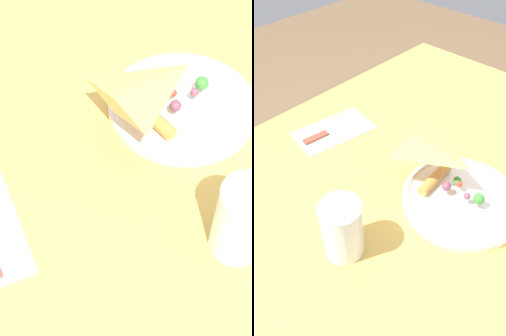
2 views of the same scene
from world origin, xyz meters
The scene contains 4 objects.
ground_plane centered at (0.00, 0.00, 0.00)m, with size 6.00×6.00×0.00m, color brown.
dining_table centered at (0.00, 0.00, 0.66)m, with size 1.13×0.89×0.77m.
plate_pizza centered at (-0.03, -0.11, 0.78)m, with size 0.25×0.25×0.05m.
milk_glass centered at (-0.28, -0.02, 0.82)m, with size 0.08×0.08×0.12m.
Camera 1 is at (-0.48, 0.31, 1.41)m, focal length 55.00 mm.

